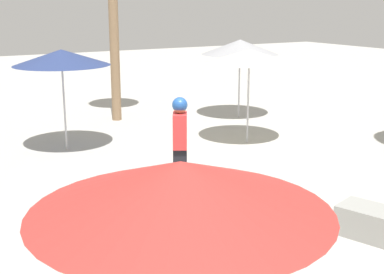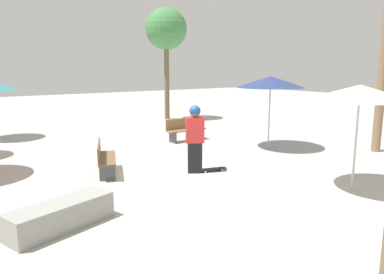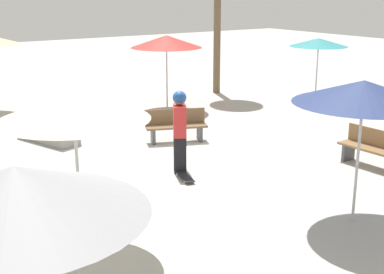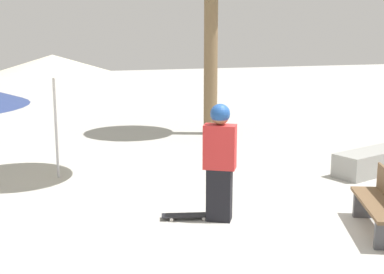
{
  "view_description": "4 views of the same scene",
  "coord_description": "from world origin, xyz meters",
  "px_view_note": "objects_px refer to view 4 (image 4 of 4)",
  "views": [
    {
      "loc": [
        7.96,
        -4.44,
        3.59
      ],
      "look_at": [
        -1.25,
        0.92,
        0.89
      ],
      "focal_mm": 50.0,
      "sensor_mm": 36.0,
      "label": 1
    },
    {
      "loc": [
        4.66,
        8.46,
        2.82
      ],
      "look_at": [
        -0.81,
        0.4,
        0.97
      ],
      "focal_mm": 35.0,
      "sensor_mm": 36.0,
      "label": 2
    },
    {
      "loc": [
        -10.32,
        6.48,
        3.95
      ],
      "look_at": [
        -1.11,
        0.27,
        0.82
      ],
      "focal_mm": 50.0,
      "sensor_mm": 36.0,
      "label": 3
    },
    {
      "loc": [
        -3.68,
        -6.93,
        2.93
      ],
      "look_at": [
        -1.25,
        0.65,
        1.29
      ],
      "focal_mm": 50.0,
      "sensor_mm": 36.0,
      "label": 4
    }
  ],
  "objects_px": {
    "concrete_ledge": "(373,162)",
    "skateboard": "(187,215)",
    "bench_near": "(382,204)",
    "shade_umbrella_cream": "(53,64)",
    "skater_main": "(220,158)"
  },
  "relations": [
    {
      "from": "skateboard",
      "to": "bench_near",
      "type": "height_order",
      "value": "bench_near"
    },
    {
      "from": "concrete_ledge",
      "to": "bench_near",
      "type": "height_order",
      "value": "bench_near"
    },
    {
      "from": "skater_main",
      "to": "concrete_ledge",
      "type": "bearing_deg",
      "value": -128.13
    },
    {
      "from": "skater_main",
      "to": "skateboard",
      "type": "bearing_deg",
      "value": 8.45
    },
    {
      "from": "concrete_ledge",
      "to": "skater_main",
      "type": "bearing_deg",
      "value": -158.1
    },
    {
      "from": "skateboard",
      "to": "concrete_ledge",
      "type": "height_order",
      "value": "concrete_ledge"
    },
    {
      "from": "skater_main",
      "to": "concrete_ledge",
      "type": "distance_m",
      "value": 4.34
    },
    {
      "from": "skater_main",
      "to": "shade_umbrella_cream",
      "type": "xyz_separation_m",
      "value": [
        -2.2,
        3.24,
        1.27
      ]
    },
    {
      "from": "concrete_ledge",
      "to": "bench_near",
      "type": "xyz_separation_m",
      "value": [
        -1.91,
        -2.8,
        0.19
      ]
    },
    {
      "from": "concrete_ledge",
      "to": "shade_umbrella_cream",
      "type": "bearing_deg",
      "value": 165.09
    },
    {
      "from": "shade_umbrella_cream",
      "to": "skater_main",
      "type": "bearing_deg",
      "value": -55.76
    },
    {
      "from": "skater_main",
      "to": "skateboard",
      "type": "relative_size",
      "value": 2.2
    },
    {
      "from": "skateboard",
      "to": "shade_umbrella_cream",
      "type": "xyz_separation_m",
      "value": [
        -1.74,
        3.05,
        2.19
      ]
    },
    {
      "from": "bench_near",
      "to": "shade_umbrella_cream",
      "type": "height_order",
      "value": "shade_umbrella_cream"
    },
    {
      "from": "concrete_ledge",
      "to": "skateboard",
      "type": "bearing_deg",
      "value": -162.3
    }
  ]
}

